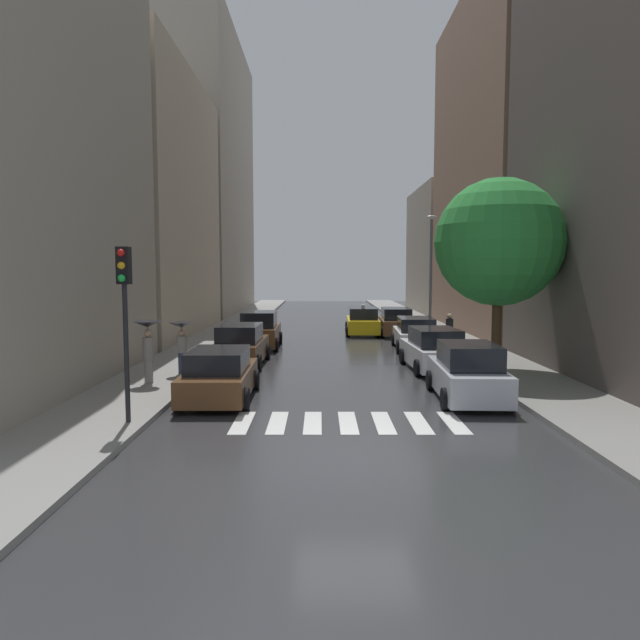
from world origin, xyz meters
name	(u,v)px	position (x,y,z in m)	size (l,w,h in m)	color
ground_plane	(329,333)	(0.00, 24.00, -0.02)	(28.00, 72.00, 0.04)	#303033
sidewalk_left	(225,331)	(-6.50, 24.00, 0.07)	(3.00, 72.00, 0.15)	gray
sidewalk_right	(434,331)	(6.50, 24.00, 0.07)	(3.00, 72.00, 0.15)	gray
crosswalk_stripes	(346,423)	(0.00, 2.78, 0.01)	(5.85, 2.20, 0.01)	silver
building_left_mid	(142,206)	(-11.00, 22.59, 7.61)	(6.00, 15.73, 15.23)	#B2A38C
building_left_far	(205,178)	(-11.00, 41.82, 12.25)	(6.00, 20.95, 24.50)	#9E9384
building_right_mid	(506,165)	(11.00, 24.85, 10.36)	(6.00, 16.96, 20.72)	#8C6B56
building_right_far	(448,251)	(11.00, 40.61, 5.56)	(6.00, 12.84, 11.11)	#9E9384
parked_car_left_nearest	(217,376)	(-3.74, 5.42, 0.73)	(2.11, 4.33, 1.54)	brown
parked_car_left_second	(238,346)	(-3.98, 11.83, 0.78)	(2.13, 4.54, 1.67)	brown
parked_car_left_third	(257,331)	(-3.74, 17.09, 0.84)	(2.05, 4.23, 1.82)	brown
parked_car_right_nearest	(465,374)	(3.71, 5.37, 0.80)	(2.12, 4.26, 1.72)	#B2B7BF
parked_car_right_second	(431,350)	(3.72, 10.60, 0.77)	(2.23, 4.48, 1.65)	silver
parked_car_right_third	(413,334)	(3.95, 16.36, 0.75)	(2.23, 4.47, 1.59)	silver
parked_car_right_fourth	(393,322)	(3.82, 22.65, 0.77)	(2.16, 4.61, 1.64)	brown
taxi_midroad	(360,322)	(1.87, 23.07, 0.76)	(2.17, 4.50, 1.81)	yellow
pedestrian_foreground	(145,339)	(-6.40, 7.26, 1.61)	(0.95, 0.95, 2.06)	gray
pedestrian_near_tree	(179,337)	(-5.71, 9.01, 1.48)	(0.93, 0.93, 1.86)	navy
pedestrian_by_kerb	(447,330)	(5.48, 15.79, 1.02)	(0.36, 0.36, 1.67)	black
street_tree_right	(496,243)	(5.90, 9.84, 4.90)	(4.72, 4.72, 7.12)	#513823
traffic_light_left_corner	(122,295)	(-5.45, 2.28, 3.29)	(0.30, 0.42, 4.30)	black
lamp_post_right	(428,267)	(5.55, 21.06, 4.08)	(0.60, 0.28, 6.80)	#595B60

